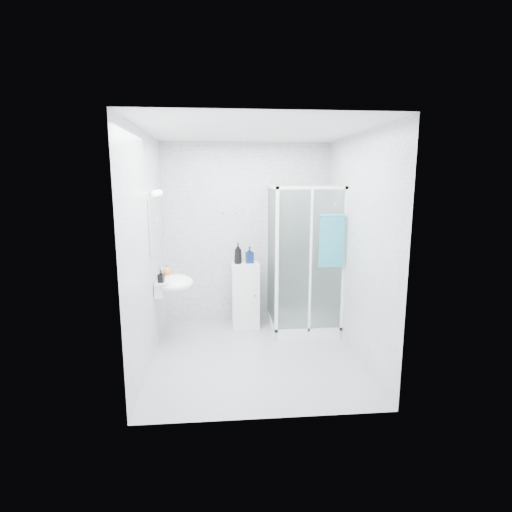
{
  "coord_description": "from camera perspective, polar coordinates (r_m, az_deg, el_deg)",
  "views": [
    {
      "loc": [
        -0.38,
        -4.47,
        2.06
      ],
      "look_at": [
        0.05,
        0.35,
        1.15
      ],
      "focal_mm": 28.0,
      "sensor_mm": 36.0,
      "label": 1
    }
  ],
  "objects": [
    {
      "name": "shampoo_bottle_b",
      "position": [
        5.62,
        -0.93,
        0.16
      ],
      "size": [
        0.12,
        0.12,
        0.23
      ],
      "primitive_type": "imported",
      "rotation": [
        0.0,
        0.0,
        0.14
      ],
      "color": "#0C1B4C",
      "rests_on": "storage_cabinet"
    },
    {
      "name": "vanity_lights",
      "position": [
        4.98,
        -13.99,
        8.73
      ],
      "size": [
        0.1,
        0.4,
        0.08
      ],
      "color": "silver",
      "rests_on": "room"
    },
    {
      "name": "hand_towel",
      "position": [
        5.08,
        10.76,
        2.34
      ],
      "size": [
        0.32,
        0.05,
        0.67
      ],
      "color": "teal",
      "rests_on": "shower_enclosure"
    },
    {
      "name": "soap_dispenser_black",
      "position": [
        4.92,
        -13.41,
        -2.85
      ],
      "size": [
        0.08,
        0.08,
        0.15
      ],
      "primitive_type": "imported",
      "rotation": [
        0.0,
        0.0,
        -0.23
      ],
      "color": "black",
      "rests_on": "wall_basin"
    },
    {
      "name": "shampoo_bottle_a",
      "position": [
        5.57,
        -2.58,
        0.37
      ],
      "size": [
        0.13,
        0.13,
        0.29
      ],
      "primitive_type": "imported",
      "rotation": [
        0.0,
        0.0,
        -0.18
      ],
      "color": "black",
      "rests_on": "storage_cabinet"
    },
    {
      "name": "shower_enclosure",
      "position": [
        5.58,
        6.0,
        -6.21
      ],
      "size": [
        0.9,
        0.95,
        2.0
      ],
      "color": "white",
      "rests_on": "ground"
    },
    {
      "name": "storage_cabinet",
      "position": [
        5.72,
        -1.53,
        -5.6
      ],
      "size": [
        0.38,
        0.41,
        0.92
      ],
      "rotation": [
        0.0,
        0.0,
        0.01
      ],
      "color": "white",
      "rests_on": "ground"
    },
    {
      "name": "soap_dispenser_orange",
      "position": [
        5.23,
        -12.6,
        -2.01
      ],
      "size": [
        0.14,
        0.14,
        0.15
      ],
      "primitive_type": "imported",
      "rotation": [
        0.0,
        0.0,
        0.27
      ],
      "color": "#C76E17",
      "rests_on": "wall_basin"
    },
    {
      "name": "mirror",
      "position": [
        5.02,
        -14.33,
        3.91
      ],
      "size": [
        0.02,
        0.6,
        0.7
      ],
      "primitive_type": "cube",
      "color": "white",
      "rests_on": "room"
    },
    {
      "name": "wall_hooks",
      "position": [
        5.74,
        -3.81,
        6.24
      ],
      "size": [
        0.23,
        0.06,
        0.03
      ],
      "color": "silver",
      "rests_on": "room"
    },
    {
      "name": "wall_basin",
      "position": [
        5.12,
        -11.76,
        -3.88
      ],
      "size": [
        0.46,
        0.56,
        0.35
      ],
      "color": "white",
      "rests_on": "ground"
    },
    {
      "name": "room",
      "position": [
        4.55,
        -0.24,
        1.03
      ],
      "size": [
        2.4,
        2.6,
        2.6
      ],
      "color": "silver",
      "rests_on": "ground"
    }
  ]
}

